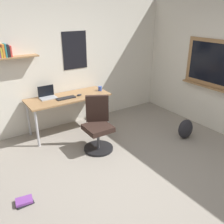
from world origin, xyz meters
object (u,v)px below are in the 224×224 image
Objects in this scene: coffee_mug at (100,89)px; book_stack_on_floor at (24,201)px; desk at (68,100)px; keyboard at (66,98)px; backpack at (185,129)px; office_chair at (98,127)px; computer_mouse at (79,95)px; laptop at (47,95)px.

coffee_mug is 2.69m from book_stack_on_floor.
desk is 4.36× the size of keyboard.
backpack is (1.80, -1.44, -0.56)m from keyboard.
book_stack_on_floor is at bearing -143.64° from coffee_mug.
book_stack_on_floor is (-3.09, -0.05, -0.16)m from backpack.
coffee_mug is at bearing 56.56° from office_chair.
book_stack_on_floor is at bearing -156.30° from office_chair.
desk is at bearing 98.31° from office_chair.
desk reaches higher than backpack.
keyboard is at bearing 141.40° from backpack.
backpack is at bearing -55.76° from coffee_mug.
coffee_mug is at bearing 124.24° from backpack.
keyboard is 0.97× the size of backpack.
computer_mouse reaches higher than desk.
backpack is 1.65× the size of book_stack_on_floor.
keyboard is (-0.08, -0.08, 0.08)m from desk.
desk is 5.21× the size of laptop.
book_stack_on_floor is at bearing -120.54° from laptop.
laptop is at bearing 115.16° from office_chair.
laptop is at bearing 170.35° from coffee_mug.
computer_mouse is 2.17m from backpack.
laptop reaches higher than coffee_mug.
backpack is at bearing -41.43° from desk.
office_chair reaches higher than computer_mouse.
desk is at bearing 138.57° from backpack.
desk is 0.72m from coffee_mug.
laptop is at bearing 140.60° from keyboard.
office_chair is at bearing -64.84° from laptop.
office_chair reaches higher than keyboard.
backpack is (1.52, -1.44, -0.57)m from computer_mouse.
desk is 4.22× the size of backpack.
keyboard reaches higher than book_stack_on_floor.
computer_mouse reaches higher than backpack.
computer_mouse is at bearing 136.60° from backpack.
backpack is (2.08, -1.67, -0.60)m from laptop.
keyboard is at bearing 104.49° from office_chair.
backpack is at bearing 0.85° from book_stack_on_floor.
office_chair is 1.11m from coffee_mug.
keyboard is 3.56× the size of computer_mouse.
desk is 0.41m from laptop.
computer_mouse reaches higher than keyboard.
desk is 1.70× the size of office_chair.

